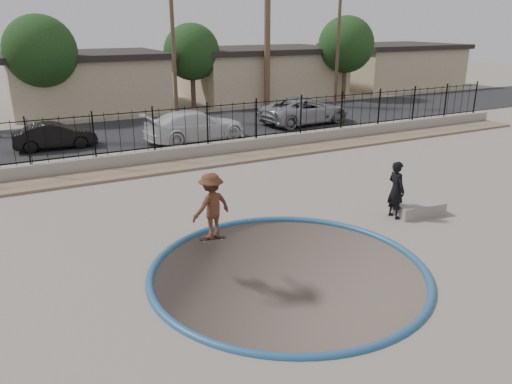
{
  "coord_description": "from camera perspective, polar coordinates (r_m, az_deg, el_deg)",
  "views": [
    {
      "loc": [
        -5.88,
        -10.52,
        5.93
      ],
      "look_at": [
        0.65,
        2.0,
        1.08
      ],
      "focal_mm": 35.0,
      "sensor_mm": 36.0,
      "label": 1
    }
  ],
  "objects": [
    {
      "name": "house_east",
      "position": [
        42.2,
        0.69,
        13.6
      ],
      "size": [
        12.6,
        8.6,
        3.9
      ],
      "color": "tan",
      "rests_on": "ground"
    },
    {
      "name": "car_b",
      "position": [
        26.16,
        -21.99,
        5.98
      ],
      "size": [
        3.87,
        1.47,
        1.26
      ],
      "primitive_type": "imported",
      "rotation": [
        0.0,
        0.0,
        1.54
      ],
      "color": "black",
      "rests_on": "street"
    },
    {
      "name": "utility_pole_right",
      "position": [
        36.76,
        9.38,
        16.82
      ],
      "size": [
        1.7,
        0.24,
        9.0
      ],
      "color": "#473323",
      "rests_on": "ground"
    },
    {
      "name": "concrete_ledge",
      "position": [
        16.87,
        18.14,
        -1.87
      ],
      "size": [
        1.67,
        0.87,
        0.4
      ],
      "primitive_type": "cube",
      "rotation": [
        0.0,
        0.0,
        -0.11
      ],
      "color": "gray",
      "rests_on": "ground"
    },
    {
      "name": "street_tree_left",
      "position": [
        33.68,
        -23.41,
        14.52
      ],
      "size": [
        4.32,
        4.32,
        6.36
      ],
      "color": "#473323",
      "rests_on": "ground"
    },
    {
      "name": "car_d",
      "position": [
        30.53,
        5.63,
        9.26
      ],
      "size": [
        5.9,
        3.16,
        1.57
      ],
      "primitive_type": "imported",
      "rotation": [
        0.0,
        0.0,
        1.67
      ],
      "color": "#94969D",
      "rests_on": "street"
    },
    {
      "name": "fence",
      "position": [
        22.08,
        -11.63,
        7.01
      ],
      "size": [
        40.0,
        0.04,
        1.8
      ],
      "color": "black",
      "rests_on": "retaining_wall"
    },
    {
      "name": "street_tree_mid",
      "position": [
        36.9,
        -7.36,
        15.58
      ],
      "size": [
        3.96,
        3.96,
        5.83
      ],
      "color": "#473323",
      "rests_on": "ground"
    },
    {
      "name": "skateboard",
      "position": [
        14.34,
        -5.0,
        -5.31
      ],
      "size": [
        0.76,
        0.35,
        0.06
      ],
      "rotation": [
        0.0,
        0.0,
        -0.23
      ],
      "color": "black",
      "rests_on": "ground"
    },
    {
      "name": "retaining_wall",
      "position": [
        22.35,
        -11.43,
        4.0
      ],
      "size": [
        42.0,
        0.45,
        0.6
      ],
      "primitive_type": "cube",
      "color": "gray",
      "rests_on": "ground"
    },
    {
      "name": "house_center",
      "position": [
        37.69,
        -18.86,
        11.97
      ],
      "size": [
        10.6,
        8.6,
        3.9
      ],
      "color": "tan",
      "rests_on": "ground"
    },
    {
      "name": "utility_pole_mid",
      "position": [
        31.14,
        -9.47,
        16.94
      ],
      "size": [
        1.7,
        0.24,
        9.5
      ],
      "color": "#473323",
      "rests_on": "ground"
    },
    {
      "name": "videographer",
      "position": [
        16.23,
        15.72,
        0.25
      ],
      "size": [
        0.47,
        0.69,
        1.84
      ],
      "primitive_type": "imported",
      "rotation": [
        0.0,
        0.0,
        1.53
      ],
      "color": "black",
      "rests_on": "ground"
    },
    {
      "name": "bowl_pit",
      "position": [
        12.66,
        3.72,
        -9.0
      ],
      "size": [
        6.84,
        6.84,
        1.8
      ],
      "primitive_type": null,
      "color": "#453B35",
      "rests_on": "ground"
    },
    {
      "name": "street",
      "position": [
        28.75,
        -15.26,
        6.44
      ],
      "size": [
        90.0,
        8.0,
        0.04
      ],
      "primitive_type": "cube",
      "color": "black",
      "rests_on": "ground"
    },
    {
      "name": "coping_ring",
      "position": [
        12.66,
        3.72,
        -9.0
      ],
      "size": [
        7.04,
        7.04,
        0.2
      ],
      "primitive_type": "torus",
      "color": "#27537F",
      "rests_on": "ground"
    },
    {
      "name": "palm_right",
      "position": [
        37.14,
        1.33,
        21.13
      ],
      "size": [
        2.3,
        2.3,
        10.3
      ],
      "color": "brown",
      "rests_on": "ground"
    },
    {
      "name": "car_c",
      "position": [
        26.11,
        -6.94,
        7.53
      ],
      "size": [
        5.49,
        2.63,
        1.54
      ],
      "primitive_type": "imported",
      "rotation": [
        0.0,
        0.0,
        1.66
      ],
      "color": "silver",
      "rests_on": "street"
    },
    {
      "name": "house_east_far",
      "position": [
        50.34,
        15.3,
        13.83
      ],
      "size": [
        11.6,
        8.6,
        3.9
      ],
      "color": "tan",
      "rests_on": "ground"
    },
    {
      "name": "street_tree_right",
      "position": [
        40.98,
        10.26,
        16.25
      ],
      "size": [
        4.32,
        4.32,
        6.36
      ],
      "color": "#473323",
      "rests_on": "ground"
    },
    {
      "name": "skater",
      "position": [
        13.99,
        -5.1,
        -1.97
      ],
      "size": [
        1.36,
        0.99,
        1.9
      ],
      "primitive_type": "imported",
      "rotation": [
        0.0,
        0.0,
        3.4
      ],
      "color": "brown",
      "rests_on": "ground"
    },
    {
      "name": "ground",
      "position": [
        24.31,
        -12.37,
        1.71
      ],
      "size": [
        120.0,
        120.0,
        2.2
      ],
      "primitive_type": "cube",
      "color": "gray",
      "rests_on": "ground"
    },
    {
      "name": "rock_strip",
      "position": [
        21.4,
        -10.54,
        2.71
      ],
      "size": [
        42.0,
        1.6,
        0.11
      ],
      "primitive_type": "cube",
      "color": "#89735A",
      "rests_on": "ground"
    }
  ]
}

